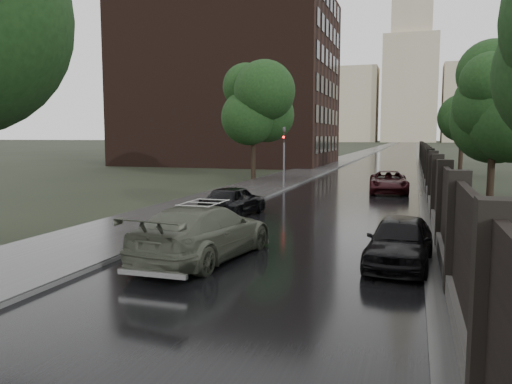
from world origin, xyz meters
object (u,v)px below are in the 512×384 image
at_px(tree_left_far, 253,112).
at_px(volga_sedan, 204,232).
at_px(traffic_light, 284,152).
at_px(car_right_far, 389,182).
at_px(tree_right_c, 462,118).
at_px(tree_right_b, 494,106).
at_px(hatchback_left, 234,201).
at_px(car_right_near, 400,241).

distance_m(tree_left_far, volga_sedan, 24.86).
relative_size(traffic_light, car_right_far, 0.84).
xyz_separation_m(tree_right_c, volga_sedan, (-9.30, -33.65, -4.18)).
bearing_deg(tree_right_b, tree_left_far, 152.70).
bearing_deg(car_right_far, tree_left_far, 147.99).
height_order(tree_right_c, hatchback_left, tree_right_c).
bearing_deg(car_right_near, volga_sedan, -166.26).
height_order(traffic_light, hatchback_left, traffic_light).
bearing_deg(volga_sedan, tree_right_c, -98.61).
distance_m(car_right_near, car_right_far, 17.44).
bearing_deg(car_right_far, tree_right_c, 66.78).
distance_m(tree_left_far, tree_right_b, 17.45).
relative_size(tree_left_far, car_right_near, 1.89).
bearing_deg(tree_right_c, traffic_light, -128.18).
height_order(tree_right_b, traffic_light, tree_right_b).
bearing_deg(car_right_far, hatchback_left, -122.58).
bearing_deg(car_right_near, tree_right_b, 78.64).
relative_size(tree_right_c, traffic_light, 1.75).
distance_m(tree_right_c, car_right_far, 16.79).
height_order(tree_right_b, tree_right_c, same).
bearing_deg(hatchback_left, car_right_far, -110.39).
bearing_deg(tree_left_far, car_right_far, -27.58).
xyz_separation_m(car_right_near, car_right_far, (-1.13, 17.41, -0.00)).
bearing_deg(tree_right_c, tree_right_b, -90.00).
bearing_deg(hatchback_left, tree_right_b, -135.32).
xyz_separation_m(volga_sedan, car_right_far, (4.07, 18.29, -0.10)).
bearing_deg(tree_left_far, tree_right_c, 32.83).
distance_m(volga_sedan, car_right_near, 5.27).
bearing_deg(hatchback_left, volga_sedan, 111.59).
bearing_deg(tree_left_far, hatchback_left, -74.93).
bearing_deg(tree_right_b, car_right_far, 153.26).
relative_size(tree_right_b, tree_right_c, 1.00).
relative_size(tree_right_b, hatchback_left, 1.79).
height_order(hatchback_left, car_right_near, hatchback_left).
xyz_separation_m(tree_left_far, traffic_light, (3.70, -5.01, -2.84)).
bearing_deg(volga_sedan, car_right_far, -95.71).
xyz_separation_m(traffic_light, volga_sedan, (2.50, -18.65, -1.63)).
bearing_deg(car_right_far, car_right_near, -90.72).
bearing_deg(hatchback_left, car_right_near, 145.17).
xyz_separation_m(tree_right_c, car_right_far, (-5.23, -15.37, -4.28)).
relative_size(traffic_light, hatchback_left, 1.02).
xyz_separation_m(tree_left_far, tree_right_b, (15.50, -8.00, -0.29)).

